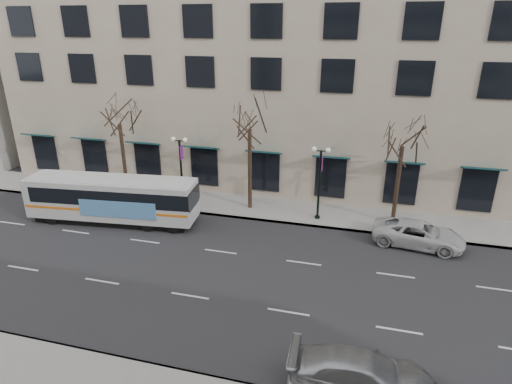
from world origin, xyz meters
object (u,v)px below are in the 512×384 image
(city_bus, at_px, (113,198))
(silver_car, at_px, (363,375))
(tree_far_mid, at_px, (249,115))
(tree_far_right, at_px, (404,131))
(lamp_post_left, at_px, (181,168))
(tree_far_left, at_px, (118,111))
(white_pickup, at_px, (418,234))
(lamp_post_right, at_px, (320,180))

(city_bus, xyz_separation_m, silver_car, (16.83, -10.65, -0.91))
(tree_far_mid, xyz_separation_m, city_bus, (-8.36, -4.35, -5.21))
(tree_far_right, relative_size, silver_car, 1.49)
(tree_far_mid, height_order, lamp_post_left, tree_far_mid)
(tree_far_mid, distance_m, lamp_post_left, 6.40)
(tree_far_left, bearing_deg, lamp_post_left, -6.83)
(lamp_post_left, bearing_deg, city_bus, -131.89)
(tree_far_left, relative_size, silver_car, 1.54)
(city_bus, bearing_deg, tree_far_right, 7.29)
(silver_car, bearing_deg, white_pickup, -16.30)
(tree_far_left, height_order, silver_car, tree_far_left)
(white_pickup, bearing_deg, city_bus, 102.82)
(silver_car, relative_size, white_pickup, 1.01)
(tree_far_left, xyz_separation_m, white_pickup, (21.38, -2.60, -5.95))
(city_bus, bearing_deg, tree_far_mid, 21.46)
(lamp_post_left, height_order, city_bus, lamp_post_left)
(lamp_post_left, xyz_separation_m, silver_car, (13.47, -14.40, -2.16))
(tree_far_right, bearing_deg, tree_far_mid, 180.00)
(tree_far_mid, xyz_separation_m, tree_far_right, (10.00, -0.00, -0.48))
(lamp_post_right, xyz_separation_m, city_bus, (-13.36, -3.75, -1.24))
(tree_far_left, distance_m, lamp_post_left, 6.29)
(tree_far_right, bearing_deg, lamp_post_left, -177.71)
(tree_far_right, height_order, city_bus, tree_far_right)
(white_pickup, bearing_deg, tree_far_mid, 84.88)
(lamp_post_right, distance_m, silver_car, 14.97)
(lamp_post_right, bearing_deg, city_bus, -164.32)
(lamp_post_left, bearing_deg, silver_car, -46.92)
(tree_far_left, relative_size, lamp_post_right, 1.60)
(tree_far_mid, bearing_deg, white_pickup, -12.87)
(tree_far_left, relative_size, city_bus, 0.71)
(lamp_post_right, bearing_deg, lamp_post_left, 180.00)
(tree_far_left, height_order, lamp_post_left, tree_far_left)
(tree_far_right, relative_size, white_pickup, 1.50)
(tree_far_right, bearing_deg, city_bus, -166.66)
(silver_car, bearing_deg, tree_far_right, -8.91)
(tree_far_right, distance_m, city_bus, 19.45)
(lamp_post_right, relative_size, white_pickup, 0.97)
(tree_far_left, relative_size, tree_far_mid, 0.98)
(lamp_post_left, bearing_deg, tree_far_mid, 6.85)
(lamp_post_right, bearing_deg, tree_far_mid, 173.17)
(lamp_post_left, relative_size, white_pickup, 0.97)
(lamp_post_right, bearing_deg, silver_car, -76.47)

